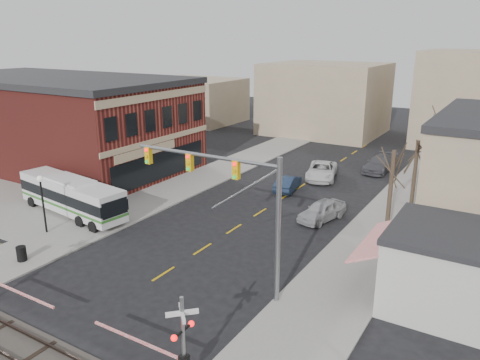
% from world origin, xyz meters
% --- Properties ---
extents(ground, '(160.00, 160.00, 0.00)m').
position_xyz_m(ground, '(0.00, 0.00, 0.00)').
color(ground, black).
rests_on(ground, ground).
extents(sidewalk_west, '(5.00, 60.00, 0.12)m').
position_xyz_m(sidewalk_west, '(-9.50, 20.00, 0.06)').
color(sidewalk_west, gray).
rests_on(sidewalk_west, ground).
extents(sidewalk_east, '(5.00, 60.00, 0.12)m').
position_xyz_m(sidewalk_east, '(9.50, 20.00, 0.06)').
color(sidewalk_east, gray).
rests_on(sidewalk_east, ground).
extents(brick_building, '(30.40, 15.40, 9.60)m').
position_xyz_m(brick_building, '(-26.98, 16.00, 4.81)').
color(brick_building, maroon).
rests_on(brick_building, ground).
extents(awning_shop, '(9.74, 6.20, 4.30)m').
position_xyz_m(awning_shop, '(15.97, 7.00, 2.16)').
color(awning_shop, beige).
rests_on(awning_shop, ground).
extents(tree_east_a, '(0.28, 0.28, 6.75)m').
position_xyz_m(tree_east_a, '(10.50, 12.00, 3.50)').
color(tree_east_a, '#382B21').
rests_on(tree_east_a, sidewalk_east).
extents(tree_east_b, '(0.28, 0.28, 6.30)m').
position_xyz_m(tree_east_b, '(10.80, 18.00, 3.27)').
color(tree_east_b, '#382B21').
rests_on(tree_east_b, sidewalk_east).
extents(tree_east_c, '(0.28, 0.28, 7.20)m').
position_xyz_m(tree_east_c, '(11.00, 26.00, 3.72)').
color(tree_east_c, '#382B21').
rests_on(tree_east_c, sidewalk_east).
extents(transit_bus, '(11.30, 3.83, 2.85)m').
position_xyz_m(transit_bus, '(-12.54, 5.84, 1.63)').
color(transit_bus, silver).
rests_on(transit_bus, ground).
extents(traffic_signal_mast, '(9.19, 0.30, 8.00)m').
position_xyz_m(traffic_signal_mast, '(4.60, 2.74, 5.70)').
color(traffic_signal_mast, gray).
rests_on(traffic_signal_mast, ground).
extents(rr_crossing_east, '(5.60, 1.36, 4.00)m').
position_xyz_m(rr_crossing_east, '(6.35, -4.69, 1.97)').
color(rr_crossing_east, gray).
rests_on(rr_crossing_east, ground).
extents(street_lamp, '(0.44, 0.44, 4.24)m').
position_xyz_m(street_lamp, '(-11.15, 2.30, 3.16)').
color(street_lamp, black).
rests_on(street_lamp, sidewalk_west).
extents(trash_bin, '(0.60, 0.60, 0.94)m').
position_xyz_m(trash_bin, '(-8.60, -1.42, 0.59)').
color(trash_bin, black).
rests_on(trash_bin, sidewalk_west).
extents(car_a, '(2.91, 4.90, 1.56)m').
position_xyz_m(car_a, '(4.85, 15.08, 0.78)').
color(car_a, '#9F9FA3').
rests_on(car_a, ground).
extents(car_b, '(2.18, 4.55, 1.44)m').
position_xyz_m(car_b, '(-0.56, 20.28, 0.72)').
color(car_b, '#19273F').
rests_on(car_b, ground).
extents(car_c, '(4.15, 6.36, 1.63)m').
position_xyz_m(car_c, '(0.68, 25.48, 0.81)').
color(car_c, silver).
rests_on(car_c, ground).
extents(car_d, '(2.63, 5.80, 1.65)m').
position_xyz_m(car_d, '(4.89, 31.19, 0.82)').
color(car_d, '#48484E').
rests_on(car_d, ground).
extents(pedestrian_near, '(0.55, 0.70, 1.70)m').
position_xyz_m(pedestrian_near, '(-9.96, 4.58, 0.97)').
color(pedestrian_near, '#524742').
rests_on(pedestrian_near, sidewalk_west).
extents(pedestrian_far, '(1.12, 1.13, 1.85)m').
position_xyz_m(pedestrian_far, '(-11.25, 7.30, 1.04)').
color(pedestrian_far, '#2F3953').
rests_on(pedestrian_far, sidewalk_west).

